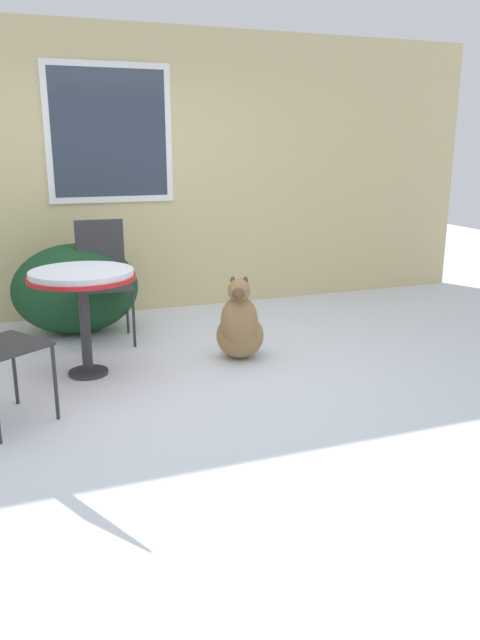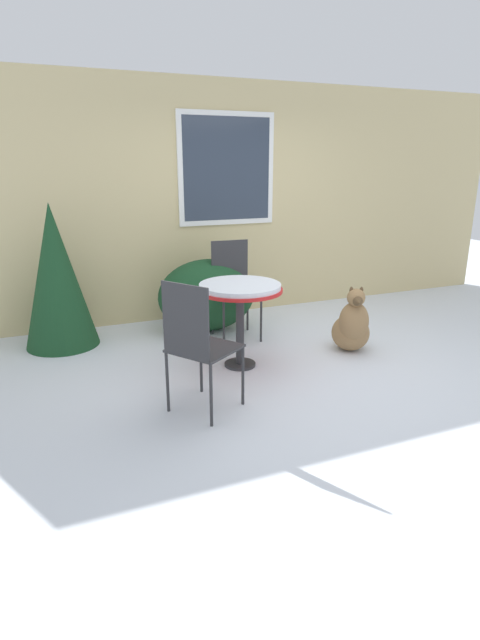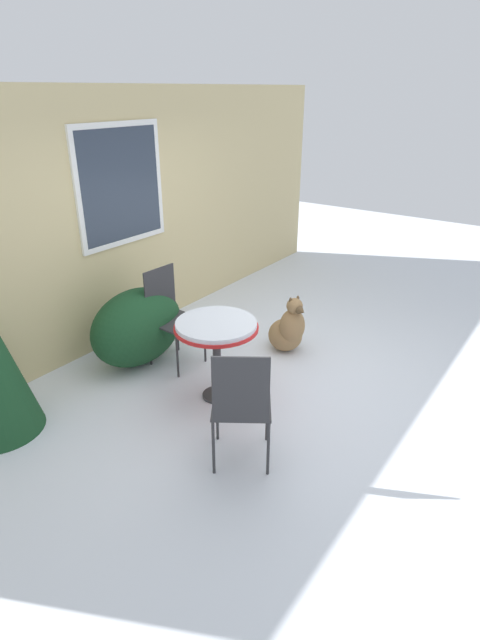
{
  "view_description": "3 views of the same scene",
  "coord_description": "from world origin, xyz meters",
  "views": [
    {
      "loc": [
        -1.09,
        -4.14,
        1.69
      ],
      "look_at": [
        0.61,
        0.4,
        0.32
      ],
      "focal_mm": 35.0,
      "sensor_mm": 36.0,
      "label": 1
    },
    {
      "loc": [
        -2.29,
        -3.67,
        1.86
      ],
      "look_at": [
        -0.61,
        0.44,
        0.46
      ],
      "focal_mm": 28.0,
      "sensor_mm": 36.0,
      "label": 2
    },
    {
      "loc": [
        -3.84,
        -2.15,
        2.75
      ],
      "look_at": [
        0.0,
        0.6,
        0.55
      ],
      "focal_mm": 28.0,
      "sensor_mm": 36.0,
      "label": 3
    }
  ],
  "objects": [
    {
      "name": "shrub_left",
      "position": [
        -0.55,
        1.57,
        0.41
      ],
      "size": [
        1.13,
        0.73,
        0.83
      ],
      "color": "#194223",
      "rests_on": "ground_plane"
    },
    {
      "name": "patio_chair_far_side",
      "position": [
        -1.26,
        -0.31,
        0.58
      ],
      "size": [
        0.63,
        0.63,
        1.05
      ],
      "rotation": [
        0.0,
        0.0,
        2.16
      ],
      "color": "#2D2D30",
      "rests_on": "ground_plane"
    },
    {
      "name": "patio_table",
      "position": [
        -0.61,
        0.44,
        0.7
      ],
      "size": [
        0.78,
        0.78,
        0.8
      ],
      "color": "#2D2D30",
      "rests_on": "ground_plane"
    },
    {
      "name": "patio_chair_near_table",
      "position": [
        -0.34,
        1.28,
        0.58
      ],
      "size": [
        0.48,
        0.48,
        1.05
      ],
      "rotation": [
        0.0,
        0.0,
        -0.05
      ],
      "color": "#2D2D30",
      "rests_on": "ground_plane"
    },
    {
      "name": "house_wall",
      "position": [
        -0.0,
        2.2,
        1.42
      ],
      "size": [
        8.0,
        0.1,
        2.8
      ],
      "color": "#D1BC84",
      "rests_on": "ground_plane"
    },
    {
      "name": "dog",
      "position": [
        0.59,
        0.36,
        0.26
      ],
      "size": [
        0.51,
        0.58,
        0.7
      ],
      "rotation": [
        0.0,
        0.0,
        -0.41
      ],
      "color": "#937047",
      "rests_on": "ground_plane"
    },
    {
      "name": "ground_plane",
      "position": [
        0.0,
        0.0,
        0.0
      ],
      "size": [
        16.0,
        16.0,
        0.0
      ],
      "primitive_type": "plane",
      "color": "silver"
    }
  ]
}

